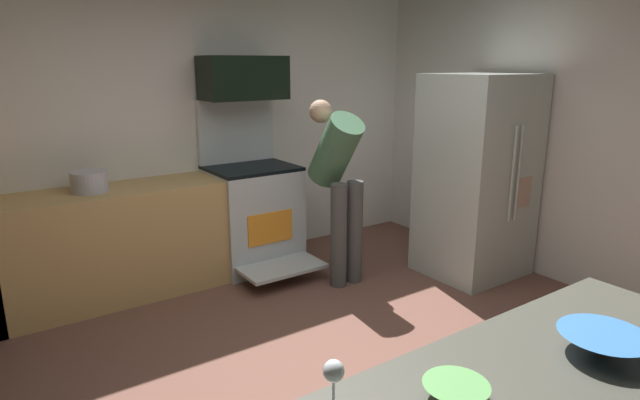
{
  "coord_description": "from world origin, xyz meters",
  "views": [
    {
      "loc": [
        -1.69,
        -2.25,
        1.86
      ],
      "look_at": [
        0.07,
        0.3,
        1.05
      ],
      "focal_mm": 29.49,
      "sensor_mm": 36.0,
      "label": 1
    }
  ],
  "objects": [
    {
      "name": "wall_right",
      "position": [
        2.54,
        0.0,
        1.3
      ],
      "size": [
        0.12,
        4.8,
        2.6
      ],
      "primitive_type": "cube",
      "color": "silver",
      "rests_on": "ground"
    },
    {
      "name": "refrigerator",
      "position": [
        2.03,
        0.7,
        0.89
      ],
      "size": [
        0.84,
        0.78,
        1.77
      ],
      "color": "#B5BEB7",
      "rests_on": "ground"
    },
    {
      "name": "ground_plane",
      "position": [
        0.0,
        0.0,
        -0.01
      ],
      "size": [
        5.2,
        4.8,
        0.02
      ],
      "primitive_type": "cube",
      "color": "brown"
    },
    {
      "name": "mixing_bowl_large",
      "position": [
        0.01,
        -1.48,
        0.94
      ],
      "size": [
        0.3,
        0.3,
        0.08
      ],
      "primitive_type": "cone",
      "rotation": [
        3.14,
        0.0,
        0.0
      ],
      "color": "#3770BA",
      "rests_on": "counter_island"
    },
    {
      "name": "person_cook",
      "position": [
        0.92,
        1.25,
        0.92
      ],
      "size": [
        0.31,
        0.61,
        1.56
      ],
      "color": "#474747",
      "rests_on": "ground"
    },
    {
      "name": "lower_cabinet_run",
      "position": [
        -0.9,
        1.98,
        0.45
      ],
      "size": [
        2.4,
        0.6,
        0.9
      ],
      "primitive_type": "cube",
      "color": "tan",
      "rests_on": "ground"
    },
    {
      "name": "wall_back",
      "position": [
        0.0,
        2.34,
        1.3
      ],
      "size": [
        5.2,
        0.12,
        2.6
      ],
      "primitive_type": "cube",
      "color": "silver",
      "rests_on": "ground"
    },
    {
      "name": "stock_pot",
      "position": [
        -0.91,
        1.98,
        0.98
      ],
      "size": [
        0.27,
        0.27,
        0.16
      ],
      "primitive_type": "cylinder",
      "color": "#B5B1BF",
      "rests_on": "lower_cabinet_run"
    },
    {
      "name": "mixing_bowl_small",
      "position": [
        -0.59,
        -1.37,
        0.93
      ],
      "size": [
        0.2,
        0.2,
        0.05
      ],
      "primitive_type": "cone",
      "rotation": [
        3.14,
        0.0,
        0.0
      ],
      "color": "#5A9C51",
      "rests_on": "counter_island"
    },
    {
      "name": "oven_range",
      "position": [
        0.46,
        1.97,
        0.51
      ],
      "size": [
        0.76,
        1.04,
        1.54
      ],
      "color": "silver",
      "rests_on": "ground"
    },
    {
      "name": "microwave",
      "position": [
        0.46,
        2.06,
        1.73
      ],
      "size": [
        0.74,
        0.38,
        0.38
      ],
      "primitive_type": "cube",
      "color": "black",
      "rests_on": "oven_range"
    },
    {
      "name": "wine_glass_mid",
      "position": [
        -0.93,
        -1.22,
        1.02
      ],
      "size": [
        0.06,
        0.06,
        0.17
      ],
      "color": "silver",
      "rests_on": "counter_island"
    }
  ]
}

